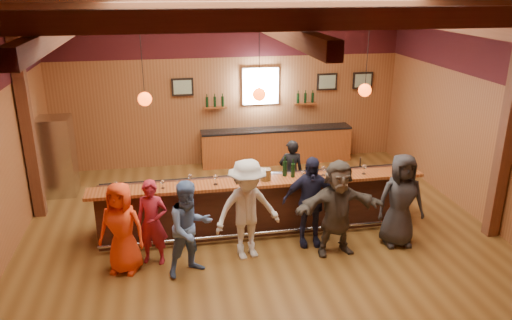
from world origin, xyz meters
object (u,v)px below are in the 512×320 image
Objects in this scene: customer_white at (247,210)px; customer_brown at (337,208)px; customer_navy at (310,201)px; customer_dark at (401,200)px; customer_redvest at (152,223)px; customer_orange at (122,228)px; back_bar_cabinet at (277,146)px; bar_counter at (258,202)px; stainless_fridge at (58,156)px; customer_denim at (190,228)px; bartender at (291,172)px; bottle_a at (285,168)px; ice_bucket at (266,175)px.

customer_white reaches higher than customer_brown.
customer_white is at bearing -163.18° from customer_navy.
customer_dark is (1.24, 0.09, 0.00)m from customer_brown.
customer_redvest is 0.86× the size of customer_dark.
customer_navy is (3.29, 0.30, 0.06)m from customer_orange.
back_bar_cabinet is 4.89m from customer_dark.
stainless_fridge is at bearing 149.24° from bar_counter.
customer_orange reaches higher than bar_counter.
customer_orange is at bearing 176.59° from customer_brown.
customer_orange is 2.11m from customer_white.
stainless_fridge is 1.10× the size of customer_denim.
customer_navy is 0.98× the size of customer_brown.
bartender is 1.30m from bottle_a.
customer_brown is 1.47m from ice_bucket.
bartender is (-1.50, 2.09, -0.15)m from customer_dark.
stainless_fridge is 5.24m from bartender.
customer_navy is at bearing -47.51° from bar_counter.
customer_brown reaches higher than customer_orange.
customer_orange is 3.18m from bottle_a.
stainless_fridge is 5.30m from bottle_a.
customer_brown is 1.33m from bottle_a.
customer_brown reaches higher than ice_bucket.
customer_brown is (-0.02, -4.82, 0.40)m from back_bar_cabinet.
back_bar_cabinet is at bearing 11.93° from stainless_fridge.
stainless_fridge reaches higher than customer_denim.
customer_redvest is at bearing -162.04° from bottle_a.
customer_redvest is 0.88× the size of customer_navy.
bartender is at bearing 44.83° from customer_white.
customer_brown is at bearing -34.99° from stainless_fridge.
bartender is 1.57m from ice_bucket.
stainless_fridge reaches higher than customer_redvest.
customer_navy is (4.90, -3.31, -0.05)m from stainless_fridge.
customer_white is (-1.59, -4.67, 0.43)m from back_bar_cabinet.
customer_orange is at bearing 142.93° from customer_denim.
customer_white reaches higher than ice_bucket.
customer_navy is 1.80m from bartender.
bartender is at bearing 49.76° from customer_redvest.
customer_denim is 0.96× the size of customer_navy.
ice_bucket is at bearing 147.47° from customer_navy.
customer_white is 1.57m from customer_brown.
customer_navy reaches higher than bottle_a.
customer_brown reaches higher than back_bar_cabinet.
back_bar_cabinet is at bearing 74.14° from ice_bucket.
customer_navy reaches higher than bar_counter.
bottle_a is (0.48, -0.17, 0.74)m from bar_counter.
customer_dark is at bearing -75.56° from back_bar_cabinet.
customer_navy is at bearing 132.19° from customer_brown.
back_bar_cabinet is 2.75× the size of bartender.
customer_navy reaches higher than ice_bucket.
customer_brown is 4.48× the size of bottle_a.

